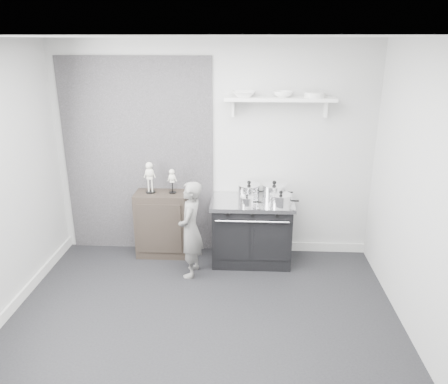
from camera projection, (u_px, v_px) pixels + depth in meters
The scene contains 15 objects.
ground at pixel (200, 332), 4.23m from camera, with size 4.00×4.00×0.00m, color black.
room_shell at pixel (189, 165), 3.83m from camera, with size 4.02×3.62×2.71m.
wall_shelf at pixel (280, 100), 5.11m from camera, with size 1.30×0.26×0.24m.
stove at pixel (252, 231), 5.46m from camera, with size 1.01×0.63×0.81m.
side_cabinet at pixel (162, 224), 5.64m from camera, with size 0.65×0.38×0.85m, color black.
child at pixel (191, 230), 5.08m from camera, with size 0.43×0.28×1.17m, color slate.
pot_back_left at pixel (249, 191), 5.43m from camera, with size 0.37×0.28×0.22m.
pot_back_right at pixel (274, 191), 5.38m from camera, with size 0.38×0.29×0.23m.
pot_front_right at pixel (281, 200), 5.15m from camera, with size 0.34×0.26×0.19m.
pot_front_center at pixel (247, 201), 5.15m from camera, with size 0.25×0.17×0.14m.
skeleton_full at pixel (150, 175), 5.43m from camera, with size 0.13×0.08×0.46m, color beige, non-canonical shape.
skeleton_torso at pixel (172, 179), 5.43m from camera, with size 0.10×0.06×0.36m, color beige, non-canonical shape.
bowl_large at pixel (244, 94), 5.10m from camera, with size 0.28×0.28×0.07m, color white.
bowl_small at pixel (283, 94), 5.08m from camera, with size 0.22×0.22×0.07m, color white.
plate_stack at pixel (314, 95), 5.06m from camera, with size 0.24×0.24×0.06m, color silver.
Camera 1 is at (0.41, -3.53, 2.69)m, focal length 35.00 mm.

